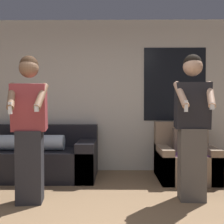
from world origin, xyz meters
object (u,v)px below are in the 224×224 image
person_left (29,127)px  person_right (192,125)px  couch (32,158)px  armchair (185,160)px

person_left → person_right: size_ratio=0.98×
person_right → couch: bearing=155.8°
person_left → person_right: bearing=3.4°
couch → person_left: size_ratio=1.19×
couch → person_right: 2.59m
couch → person_right: size_ratio=1.17×
couch → armchair: armchair is taller
person_right → armchair: bearing=80.1°
armchair → couch: bearing=178.3°
person_left → couch: bearing=106.2°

